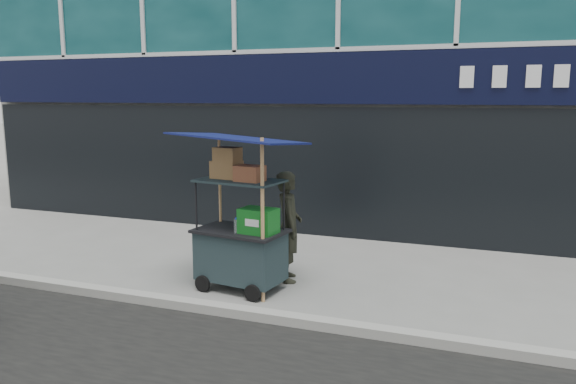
% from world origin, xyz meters
% --- Properties ---
extents(ground, '(80.00, 80.00, 0.00)m').
position_xyz_m(ground, '(0.00, 0.00, 0.00)').
color(ground, slate).
rests_on(ground, ground).
extents(curb, '(80.00, 0.18, 0.12)m').
position_xyz_m(curb, '(0.00, -0.20, 0.06)').
color(curb, gray).
rests_on(curb, ground).
extents(vendor_cart, '(1.72, 1.32, 2.14)m').
position_xyz_m(vendor_cart, '(-0.44, 0.70, 0.75)').
color(vendor_cart, '#1A2A2D').
rests_on(vendor_cart, ground).
extents(vendor_man, '(0.58, 0.68, 1.57)m').
position_xyz_m(vendor_man, '(0.03, 1.28, 0.78)').
color(vendor_man, black).
rests_on(vendor_man, ground).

